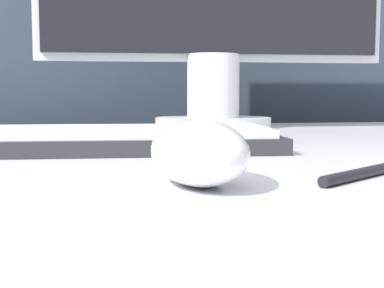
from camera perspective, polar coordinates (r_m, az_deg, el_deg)
name	(u,v)px	position (r m, az deg, el deg)	size (l,w,h in m)	color
partition_panel	(135,201)	(1.19, -6.12, -6.10)	(5.00, 0.03, 1.07)	#333D4C
computer_mouse_near	(199,152)	(0.35, 0.72, -0.86)	(0.07, 0.11, 0.04)	white
keyboard	(101,139)	(0.57, -9.69, 0.49)	(0.38, 0.15, 0.02)	#28282D
pen	(380,169)	(0.42, 19.40, -2.56)	(0.13, 0.10, 0.01)	black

